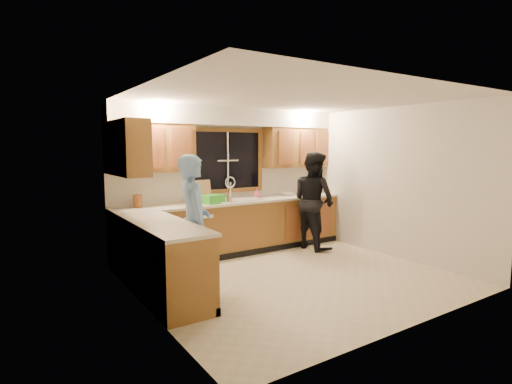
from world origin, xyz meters
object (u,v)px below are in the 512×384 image
at_px(man, 194,223).
at_px(knife_block, 138,201).
at_px(sink, 236,204).
at_px(woman, 314,200).
at_px(stove, 180,272).
at_px(bowl, 287,194).
at_px(dish_crate, 213,199).
at_px(dishwasher, 191,235).
at_px(soap_bottle, 257,193).

xyz_separation_m(man, knife_block, (-0.29, 1.40, 0.15)).
height_order(sink, woman, woman).
xyz_separation_m(stove, woman, (3.13, 1.32, 0.43)).
distance_m(man, bowl, 2.85).
xyz_separation_m(woman, dish_crate, (-1.84, 0.40, 0.11)).
height_order(knife_block, bowl, knife_block).
relative_size(sink, dishwasher, 1.05).
bearing_deg(stove, woman, 22.80).
distance_m(dish_crate, bowl, 1.67).
relative_size(dishwasher, knife_block, 4.12).
relative_size(dishwasher, dish_crate, 2.70).
height_order(dish_crate, soap_bottle, soap_bottle).
bearing_deg(knife_block, woman, -54.46).
bearing_deg(sink, soap_bottle, 10.93).
xyz_separation_m(sink, bowl, (1.15, 0.06, 0.08)).
bearing_deg(dish_crate, dishwasher, 164.21).
xyz_separation_m(man, woman, (2.70, 0.76, 0.00)).
distance_m(sink, woman, 1.42).
relative_size(woman, bowl, 7.32).
bearing_deg(knife_block, stove, -136.49).
height_order(stove, knife_block, knife_block).
xyz_separation_m(sink, stove, (-1.80, -1.82, -0.41)).
xyz_separation_m(sink, knife_block, (-1.66, 0.13, 0.15)).
height_order(dishwasher, knife_block, knife_block).
distance_m(sink, soap_bottle, 0.53).
xyz_separation_m(woman, knife_block, (-2.99, 0.64, 0.14)).
xyz_separation_m(stove, knife_block, (0.14, 1.96, 0.57)).
distance_m(man, knife_block, 1.43).
height_order(woman, knife_block, woman).
distance_m(man, soap_bottle, 2.31).
bearing_deg(dishwasher, bowl, 2.05).
distance_m(dishwasher, man, 1.43).
height_order(woman, dish_crate, woman).
relative_size(stove, knife_block, 4.52).
relative_size(knife_block, soap_bottle, 1.16).
bearing_deg(dishwasher, dish_crate, -15.79).
relative_size(man, dish_crate, 5.75).
distance_m(dishwasher, soap_bottle, 1.48).
xyz_separation_m(dishwasher, knife_block, (-0.81, 0.15, 0.61)).
height_order(dishwasher, man, man).
bearing_deg(dish_crate, woman, -12.23).
bearing_deg(dish_crate, stove, -127.03).
bearing_deg(man, stove, 157.03).
relative_size(man, bowl, 7.28).
bearing_deg(bowl, woman, -72.82).
relative_size(man, soap_bottle, 10.18).
bearing_deg(dish_crate, bowl, 5.80).
height_order(man, dish_crate, man).
bearing_deg(woman, dishwasher, 75.57).
bearing_deg(bowl, soap_bottle, 176.63).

